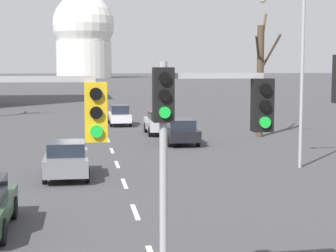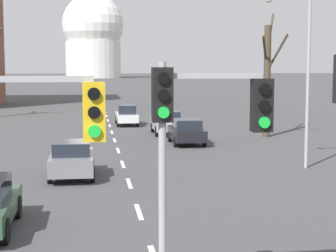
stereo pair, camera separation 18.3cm
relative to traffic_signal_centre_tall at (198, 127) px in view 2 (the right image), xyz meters
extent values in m
cube|color=silver|center=(-0.38, 8.02, -3.61)|extent=(0.16, 2.00, 0.01)
cube|color=silver|center=(-0.38, 12.52, -3.61)|extent=(0.16, 2.00, 0.01)
cube|color=silver|center=(-0.38, 17.02, -3.61)|extent=(0.16, 2.00, 0.01)
cube|color=silver|center=(-0.38, 21.52, -3.61)|extent=(0.16, 2.00, 0.01)
cube|color=silver|center=(-0.38, 26.02, -3.61)|extent=(0.16, 2.00, 0.01)
cube|color=silver|center=(-0.38, 30.52, -3.61)|extent=(0.16, 2.00, 0.01)
cube|color=silver|center=(-0.38, 35.02, -3.61)|extent=(0.16, 2.00, 0.01)
cube|color=silver|center=(-0.38, 39.52, -3.61)|extent=(0.16, 2.00, 0.01)
cube|color=silver|center=(-0.38, 44.02, -3.61)|extent=(0.16, 2.00, 0.01)
cube|color=silver|center=(-0.38, 48.52, -3.61)|extent=(0.16, 2.00, 0.01)
cube|color=silver|center=(-0.38, 53.02, -3.61)|extent=(0.16, 2.00, 0.01)
cylinder|color=#9E9EA3|center=(-0.64, 0.01, -1.23)|extent=(0.14, 0.14, 4.77)
cube|color=black|center=(-0.64, 0.01, 0.58)|extent=(0.36, 0.28, 0.96)
cylinder|color=black|center=(-0.64, -0.16, 0.87)|extent=(0.20, 0.06, 0.20)
cylinder|color=black|center=(-0.64, -0.16, 0.58)|extent=(0.20, 0.06, 0.20)
cylinder|color=green|center=(-0.64, -0.16, 0.28)|extent=(0.20, 0.06, 0.20)
cube|color=#9E9EA3|center=(0.26, 0.01, 0.91)|extent=(1.81, 0.10, 0.10)
cube|color=black|center=(1.17, 0.01, 0.38)|extent=(0.36, 0.28, 0.96)
cylinder|color=black|center=(1.17, -0.16, 0.67)|extent=(0.20, 0.06, 0.20)
cylinder|color=black|center=(1.17, -0.16, 0.38)|extent=(0.20, 0.06, 0.20)
cylinder|color=green|center=(1.17, -0.16, 0.08)|extent=(0.20, 0.06, 0.20)
cube|color=#9E9EA3|center=(-2.96, -0.62, 0.87)|extent=(2.26, 0.10, 0.10)
cube|color=gold|center=(-1.83, -0.62, 0.34)|extent=(0.36, 0.28, 0.96)
cylinder|color=black|center=(-1.83, -0.79, 0.64)|extent=(0.20, 0.06, 0.20)
cylinder|color=black|center=(-1.83, -0.79, 0.34)|extent=(0.20, 0.06, 0.20)
cylinder|color=green|center=(-1.83, -0.79, 0.04)|extent=(0.20, 0.06, 0.20)
cylinder|color=#9E9EA3|center=(7.99, 14.86, 0.32)|extent=(0.16, 0.16, 7.88)
cube|color=#B7B7BC|center=(3.37, 28.76, -2.91)|extent=(1.85, 4.08, 0.72)
cube|color=#1E232D|center=(3.37, 28.56, -2.27)|extent=(1.57, 1.96, 0.57)
cylinder|color=black|center=(2.50, 30.03, -3.26)|extent=(0.18, 0.71, 0.71)
cylinder|color=black|center=(4.25, 30.03, -3.26)|extent=(0.18, 0.71, 0.71)
cylinder|color=black|center=(2.50, 27.50, -3.26)|extent=(0.18, 0.71, 0.71)
cylinder|color=black|center=(4.25, 27.50, -3.26)|extent=(0.18, 0.71, 0.71)
cube|color=black|center=(3.87, 23.62, -2.97)|extent=(1.82, 3.93, 0.67)
cube|color=#1E232D|center=(3.87, 23.42, -2.36)|extent=(1.55, 1.88, 0.55)
cylinder|color=black|center=(3.01, 24.83, -3.31)|extent=(0.18, 0.62, 0.62)
cylinder|color=black|center=(4.74, 24.83, -3.31)|extent=(0.18, 0.62, 0.62)
cylinder|color=black|center=(3.01, 22.40, -3.31)|extent=(0.18, 0.62, 0.62)
cylinder|color=black|center=(4.74, 22.40, -3.31)|extent=(0.18, 0.62, 0.62)
cylinder|color=black|center=(-4.17, 7.81, -3.27)|extent=(0.18, 0.70, 0.70)
cylinder|color=black|center=(-4.17, 5.19, -3.27)|extent=(0.18, 0.70, 0.70)
cube|color=slate|center=(-2.70, 14.12, -2.96)|extent=(1.80, 3.88, 0.70)
cube|color=#1E232D|center=(-2.70, 13.93, -2.33)|extent=(1.53, 1.86, 0.55)
cylinder|color=black|center=(-3.55, 15.33, -3.31)|extent=(0.18, 0.62, 0.62)
cylinder|color=black|center=(-1.85, 15.33, -3.31)|extent=(0.18, 0.62, 0.62)
cylinder|color=black|center=(-3.55, 12.92, -3.31)|extent=(0.18, 0.62, 0.62)
cylinder|color=black|center=(-1.85, 12.92, -3.31)|extent=(0.18, 0.62, 0.62)
cube|color=silver|center=(1.00, 35.41, -2.97)|extent=(1.63, 4.35, 0.60)
cube|color=#1E232D|center=(1.00, 35.19, -2.33)|extent=(1.39, 2.09, 0.69)
cylinder|color=black|center=(0.23, 36.76, -3.28)|extent=(0.18, 0.69, 0.69)
cylinder|color=black|center=(1.76, 36.76, -3.28)|extent=(0.18, 0.69, 0.69)
cylinder|color=black|center=(0.23, 34.06, -3.28)|extent=(0.18, 0.69, 0.69)
cylinder|color=black|center=(1.76, 34.06, -3.28)|extent=(0.18, 0.69, 0.69)
cylinder|color=#473828|center=(9.77, 26.35, 0.08)|extent=(0.46, 0.46, 7.40)
cylinder|color=#473828|center=(10.27, 27.21, 3.79)|extent=(1.01, 1.90, 1.93)
cylinder|color=#473828|center=(10.22, 25.67, 2.00)|extent=(0.99, 1.52, 2.38)
cylinder|color=#473828|center=(10.24, 27.59, 2.35)|extent=(0.97, 2.63, 2.95)
cylinder|color=#473828|center=(9.32, 25.57, 2.26)|extent=(0.91, 1.73, 1.66)
cylinder|color=silver|center=(-0.38, 231.21, 4.07)|extent=(23.07, 23.07, 15.38)
sphere|color=silver|center=(-0.38, 231.21, 18.81)|extent=(25.63, 25.63, 25.63)
camera|label=1|loc=(-2.07, -9.71, 1.06)|focal=60.00mm
camera|label=2|loc=(-1.89, -9.73, 1.06)|focal=60.00mm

